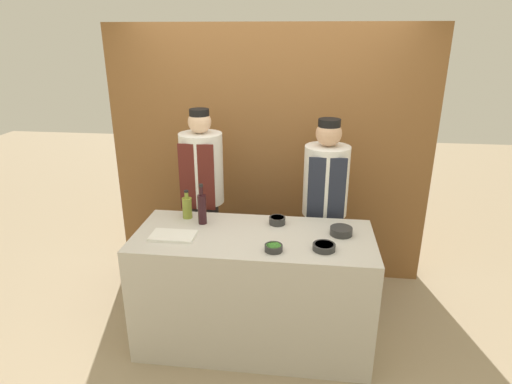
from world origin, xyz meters
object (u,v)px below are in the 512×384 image
chef_right (324,208)px  sauce_bowl_purple (324,247)px  sauce_bowl_brown (277,220)px  bottle_wine (202,208)px  bottle_oil (187,207)px  sauce_bowl_green (274,248)px  sauce_bowl_red (341,231)px  chef_left (203,199)px  cutting_board (173,236)px

chef_right → sauce_bowl_purple: bearing=-91.9°
sauce_bowl_brown → bottle_wine: bearing=-174.2°
bottle_wine → chef_right: chef_right is taller
bottle_oil → sauce_bowl_green: bearing=-33.0°
sauce_bowl_red → chef_left: chef_left is taller
sauce_bowl_green → chef_right: chef_right is taller
sauce_bowl_purple → bottle_oil: bottle_oil is taller
sauce_bowl_green → chef_left: bearing=129.0°
chef_left → sauce_bowl_green: bearing=-51.0°
cutting_board → sauce_bowl_red: bearing=8.9°
sauce_bowl_red → sauce_bowl_purple: bearing=-117.3°
sauce_bowl_green → sauce_bowl_brown: bearing=91.1°
sauce_bowl_green → chef_left: size_ratio=0.07×
chef_left → bottle_wine: bearing=-76.7°
sauce_bowl_brown → cutting_board: sauce_bowl_brown is taller
bottle_wine → bottle_oil: bearing=147.8°
sauce_bowl_red → chef_right: size_ratio=0.10×
sauce_bowl_brown → sauce_bowl_red: bearing=-15.3°
sauce_bowl_brown → sauce_bowl_purple: size_ratio=0.81×
sauce_bowl_green → chef_right: bearing=67.0°
sauce_bowl_red → chef_right: 0.56m
cutting_board → bottle_wine: bottle_wine is taller
bottle_wine → sauce_bowl_red: bearing=-3.9°
sauce_bowl_brown → sauce_bowl_green: sauce_bowl_brown is taller
sauce_bowl_green → sauce_bowl_purple: bearing=9.5°
cutting_board → bottle_wine: (0.16, 0.26, 0.12)m
chef_left → chef_right: 1.06m
sauce_bowl_green → cutting_board: size_ratio=0.38×
sauce_bowl_purple → sauce_bowl_red: sauce_bowl_red is taller
chef_right → bottle_oil: bearing=-160.5°
sauce_bowl_red → bottle_wine: (-1.05, 0.07, 0.09)m
sauce_bowl_green → bottle_oil: (-0.73, 0.47, 0.07)m
sauce_bowl_brown → bottle_oil: (-0.72, 0.03, 0.06)m
sauce_bowl_purple → sauce_bowl_red: size_ratio=0.95×
chef_right → cutting_board: bearing=-146.2°
cutting_board → bottle_oil: bottle_oil is taller
chef_right → sauce_bowl_red: bearing=-79.3°
sauce_bowl_purple → chef_right: chef_right is taller
sauce_bowl_red → bottle_oil: bearing=172.2°
chef_right → sauce_bowl_green: bearing=-113.0°
chef_left → chef_right: bearing=0.0°
sauce_bowl_red → chef_right: (-0.10, 0.55, -0.06)m
chef_right → sauce_bowl_brown: bearing=-131.7°
sauce_bowl_purple → chef_left: size_ratio=0.09×
sauce_bowl_brown → sauce_bowl_red: 0.49m
sauce_bowl_purple → cutting_board: 1.08m
sauce_bowl_brown → sauce_bowl_green: size_ratio=1.02×
sauce_bowl_red → bottle_wine: bearing=176.1°
sauce_bowl_purple → chef_left: chef_left is taller
bottle_wine → chef_right: 1.07m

